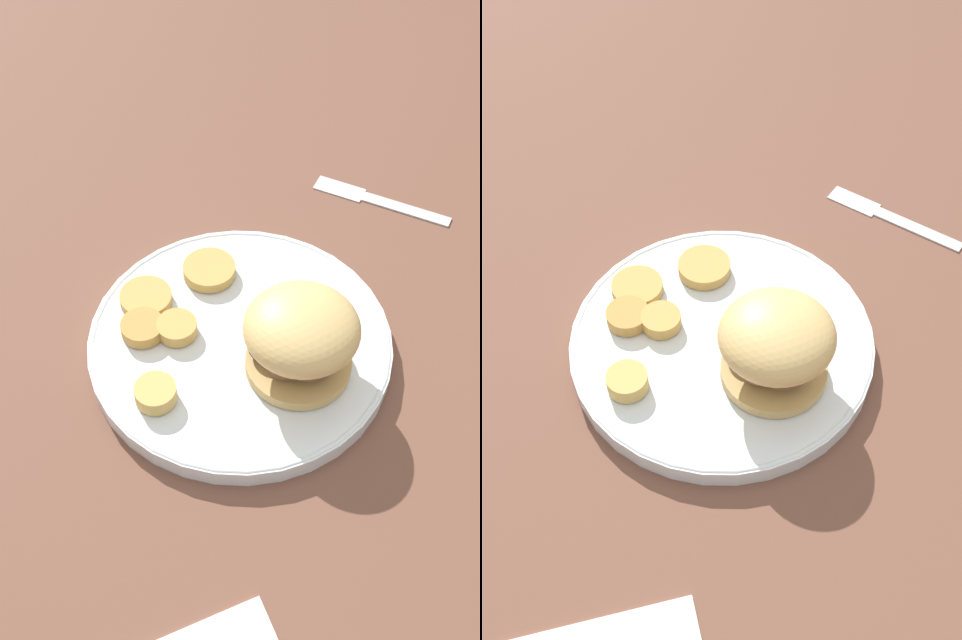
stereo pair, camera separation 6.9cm
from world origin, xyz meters
TOP-DOWN VIEW (x-y plane):
  - ground_plane at (0.00, 0.00)m, footprint 4.00×4.00m
  - dinner_plate at (0.00, 0.00)m, footprint 0.29×0.29m
  - sandwich at (-0.04, 0.05)m, footprint 0.10×0.11m
  - potato_round_0 at (0.09, -0.03)m, footprint 0.04×0.04m
  - potato_round_1 at (0.08, -0.07)m, footprint 0.05×0.05m
  - potato_round_2 at (0.06, -0.02)m, footprint 0.04×0.04m
  - potato_round_3 at (0.09, 0.05)m, footprint 0.04×0.04m
  - potato_round_4 at (0.01, -0.09)m, footprint 0.05×0.05m
  - fork at (-0.21, -0.17)m, footprint 0.14×0.12m

SIDE VIEW (x-z plane):
  - ground_plane at x=0.00m, z-range 0.00..0.00m
  - fork at x=-0.21m, z-range 0.00..0.00m
  - dinner_plate at x=0.00m, z-range 0.00..0.02m
  - potato_round_1 at x=0.08m, z-range 0.02..0.03m
  - potato_round_4 at x=0.01m, z-range 0.02..0.03m
  - potato_round_0 at x=0.09m, z-range 0.02..0.03m
  - potato_round_2 at x=0.06m, z-range 0.02..0.03m
  - potato_round_3 at x=0.09m, z-range 0.02..0.04m
  - sandwich at x=-0.04m, z-range 0.03..0.11m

